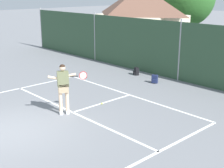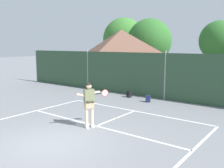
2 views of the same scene
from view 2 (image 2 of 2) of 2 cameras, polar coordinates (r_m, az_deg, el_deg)
name	(u,v)px [view 2 (image 2 of 2)]	position (r m, az deg, el deg)	size (l,w,h in m)	color
ground_plane	(49,145)	(9.00, -14.34, -13.35)	(120.00, 120.00, 0.00)	slate
court_markings	(63,139)	(9.38, -11.17, -12.28)	(8.30, 11.10, 0.01)	white
chainlink_fence	(165,76)	(15.68, 12.11, 1.71)	(26.09, 0.09, 3.04)	#2D4C33
clubhouse_building	(121,56)	(21.36, 2.10, 6.40)	(5.60, 4.45, 4.67)	beige
treeline_backdrop	(204,40)	(24.85, 20.43, 9.56)	(25.57, 4.40, 6.46)	brown
tennis_player	(89,101)	(10.18, -5.24, -3.92)	(0.63, 1.34, 1.85)	silver
tennis_ball	(117,118)	(11.55, 1.12, -7.86)	(0.07, 0.07, 0.07)	#CCE033
backpack_black	(129,94)	(16.19, 3.94, -2.40)	(0.33, 0.32, 0.46)	black
backpack_navy	(148,99)	(14.96, 8.28, -3.41)	(0.33, 0.32, 0.46)	navy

